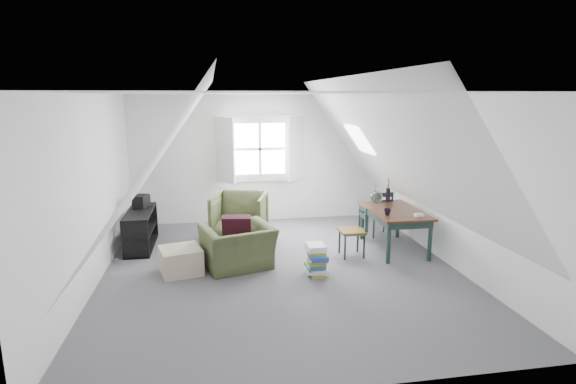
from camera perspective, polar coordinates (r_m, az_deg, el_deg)
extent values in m
plane|color=#525157|center=(6.58, -0.85, -9.91)|extent=(5.50, 5.50, 0.00)
plane|color=white|center=(6.10, -0.92, 12.43)|extent=(5.50, 5.50, 0.00)
plane|color=white|center=(8.91, -3.60, 4.24)|extent=(5.00, 0.00, 5.00)
plane|color=white|center=(3.62, 5.87, -7.59)|extent=(5.00, 0.00, 5.00)
plane|color=white|center=(6.35, -23.80, 0.02)|extent=(0.00, 5.50, 5.50)
plane|color=white|center=(7.04, 19.67, 1.45)|extent=(0.00, 5.50, 5.50)
plane|color=white|center=(6.10, -15.51, 5.17)|extent=(3.19, 5.50, 4.48)
plane|color=white|center=(6.55, 12.69, 5.76)|extent=(3.19, 5.50, 4.48)
cube|color=white|center=(8.86, -3.60, 5.50)|extent=(1.30, 0.04, 1.30)
cube|color=white|center=(8.66, -7.99, 5.25)|extent=(0.35, 0.35, 1.25)
cube|color=white|center=(8.81, 0.93, 5.48)|extent=(0.35, 0.35, 1.25)
cube|color=white|center=(8.85, -3.60, 5.49)|extent=(1.00, 0.02, 1.00)
cube|color=white|center=(8.83, -3.58, 5.48)|extent=(1.08, 0.04, 0.05)
cube|color=white|center=(8.83, -3.58, 5.48)|extent=(0.05, 0.04, 1.08)
cube|color=white|center=(7.77, 9.05, 6.63)|extent=(0.35, 0.75, 0.47)
imported|color=#404727|center=(6.73, -6.34, -9.47)|extent=(1.16, 1.08, 0.63)
imported|color=#404727|center=(7.97, -6.09, -5.98)|extent=(1.09, 1.11, 0.83)
cube|color=#370F1D|center=(6.69, -6.53, -4.63)|extent=(0.45, 0.29, 0.44)
cube|color=tan|center=(6.61, -13.45, -8.45)|extent=(0.66, 0.66, 0.36)
cube|color=#331A0D|center=(7.45, 13.40, -2.33)|extent=(0.80, 1.34, 0.04)
cube|color=#1C2F2C|center=(7.47, 13.37, -2.86)|extent=(0.71, 1.25, 0.11)
cylinder|color=#1C2F2C|center=(6.89, 12.66, -6.38)|extent=(0.06, 0.06, 0.63)
cylinder|color=#1C2F2C|center=(7.16, 17.58, -5.95)|extent=(0.06, 0.06, 0.63)
cylinder|color=#1C2F2C|center=(7.96, 9.42, -3.74)|extent=(0.06, 0.06, 0.63)
cylinder|color=#1C2F2C|center=(8.19, 13.80, -3.47)|extent=(0.06, 0.06, 0.63)
sphere|color=silver|center=(7.77, 11.14, -0.62)|extent=(0.21, 0.21, 0.21)
cylinder|color=silver|center=(7.74, 11.19, 0.36)|extent=(0.07, 0.07, 0.12)
cylinder|color=black|center=(7.95, 12.58, -0.38)|extent=(0.08, 0.08, 0.24)
cylinder|color=#3F2D1E|center=(7.90, 12.66, 1.47)|extent=(0.03, 0.05, 0.43)
cylinder|color=#3F2D1E|center=(7.91, 12.73, 1.49)|extent=(0.04, 0.06, 0.42)
cylinder|color=#3F2D1E|center=(7.89, 12.63, 1.46)|extent=(0.05, 0.07, 0.42)
imported|color=black|center=(7.08, 12.48, -2.89)|extent=(0.12, 0.12, 0.10)
cube|color=white|center=(7.13, 16.30, -2.82)|extent=(0.13, 0.09, 0.04)
cube|color=brown|center=(8.21, 11.54, -2.60)|extent=(0.39, 0.39, 0.05)
cylinder|color=#1C2F2C|center=(8.47, 12.09, -3.71)|extent=(0.03, 0.03, 0.40)
cylinder|color=#1C2F2C|center=(8.19, 12.90, -4.29)|extent=(0.03, 0.03, 0.40)
cylinder|color=#1C2F2C|center=(8.36, 10.08, -3.83)|extent=(0.03, 0.03, 0.40)
cylinder|color=#1C2F2C|center=(8.07, 10.83, -4.43)|extent=(0.03, 0.03, 0.40)
cylinder|color=#1C2F2C|center=(8.06, 13.09, -1.45)|extent=(0.03, 0.03, 0.42)
cylinder|color=#1C2F2C|center=(7.95, 10.99, -1.56)|extent=(0.03, 0.03, 0.42)
cube|color=#1C2F2C|center=(7.97, 12.10, -0.34)|extent=(0.31, 0.03, 0.07)
cube|color=#1C2F2C|center=(7.99, 12.06, -1.18)|extent=(0.31, 0.03, 0.06)
cube|color=brown|center=(7.09, 8.12, -4.95)|extent=(0.38, 0.38, 0.04)
cylinder|color=#1C2F2C|center=(7.25, 6.55, -6.26)|extent=(0.03, 0.03, 0.38)
cylinder|color=#1C2F2C|center=(7.33, 8.85, -6.10)|extent=(0.03, 0.03, 0.38)
cylinder|color=#1C2F2C|center=(6.97, 7.25, -7.03)|extent=(0.03, 0.03, 0.38)
cylinder|color=#1C2F2C|center=(7.06, 9.63, -6.85)|extent=(0.03, 0.03, 0.38)
cylinder|color=#1C2F2C|center=(7.22, 9.09, -3.03)|extent=(0.03, 0.03, 0.40)
cylinder|color=#1C2F2C|center=(6.95, 9.88, -3.67)|extent=(0.03, 0.03, 0.40)
cube|color=#1C2F2C|center=(7.04, 9.52, -2.08)|extent=(0.03, 0.30, 0.07)
cube|color=#1C2F2C|center=(7.07, 9.49, -2.99)|extent=(0.03, 0.30, 0.05)
cube|color=black|center=(7.93, -18.05, -6.51)|extent=(0.40, 1.21, 0.03)
cube|color=black|center=(7.85, -18.19, -4.52)|extent=(0.40, 1.21, 0.03)
cube|color=black|center=(7.77, -18.34, -2.38)|extent=(0.40, 1.21, 0.03)
cube|color=black|center=(7.29, -18.85, -5.83)|extent=(0.40, 0.03, 0.60)
cube|color=black|center=(8.41, -17.62, -3.39)|extent=(0.40, 0.03, 0.60)
cube|color=#264C99|center=(7.56, -18.48, -6.56)|extent=(0.18, 0.20, 0.22)
cube|color=red|center=(7.99, -18.00, -5.53)|extent=(0.18, 0.24, 0.22)
cube|color=white|center=(7.62, -18.46, -4.08)|extent=(0.18, 0.22, 0.20)
cube|color=black|center=(7.98, -18.13, -1.17)|extent=(0.28, 0.33, 0.22)
cube|color=#B29933|center=(6.44, 3.81, -10.26)|extent=(0.23, 0.31, 0.04)
cube|color=white|center=(6.43, 3.50, -9.91)|extent=(0.30, 0.33, 0.04)
cube|color=white|center=(6.41, 3.92, -9.64)|extent=(0.25, 0.33, 0.04)
cube|color=#337F4C|center=(6.39, 3.41, -9.37)|extent=(0.25, 0.31, 0.03)
cube|color=#264C99|center=(6.36, 3.68, -9.19)|extent=(0.27, 0.35, 0.03)
cube|color=#B29933|center=(6.38, 3.62, -8.88)|extent=(0.23, 0.31, 0.03)
cube|color=#B29933|center=(6.38, 3.65, -8.53)|extent=(0.27, 0.34, 0.04)
cube|color=#264C99|center=(6.34, 3.98, -8.32)|extent=(0.27, 0.35, 0.04)
cube|color=#264C99|center=(6.32, 3.79, -8.01)|extent=(0.27, 0.33, 0.04)
cube|color=#B29933|center=(6.35, 3.60, -7.52)|extent=(0.25, 0.31, 0.04)
cube|color=white|center=(6.33, 3.51, -7.19)|extent=(0.25, 0.29, 0.05)
cube|color=white|center=(6.32, 3.56, -6.82)|extent=(0.25, 0.30, 0.04)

